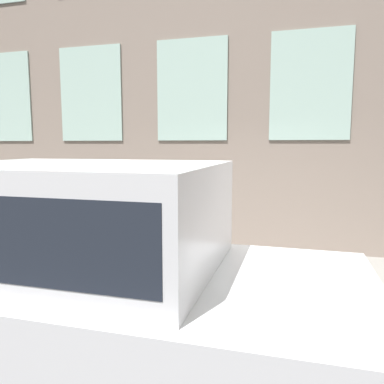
# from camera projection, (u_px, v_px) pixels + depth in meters

# --- Properties ---
(ground_plane) EXTENTS (80.00, 80.00, 0.00)m
(ground_plane) POSITION_uv_depth(u_px,v_px,m) (215.00, 319.00, 4.36)
(ground_plane) COLOR #2D2D30
(sidewalk) EXTENTS (2.72, 60.00, 0.12)m
(sidewalk) POSITION_uv_depth(u_px,v_px,m) (234.00, 275.00, 5.66)
(sidewalk) COLOR gray
(sidewalk) RESTS_ON ground_plane
(fire_hydrant) EXTENTS (0.34, 0.45, 0.83)m
(fire_hydrant) POSITION_uv_depth(u_px,v_px,m) (215.00, 257.00, 4.95)
(fire_hydrant) COLOR gray
(fire_hydrant) RESTS_ON sidewalk
(person) EXTENTS (0.39, 0.25, 1.59)m
(person) POSITION_uv_depth(u_px,v_px,m) (170.00, 212.00, 5.29)
(person) COLOR #998466
(person) RESTS_ON sidewalk
(parked_car_silver_near) EXTENTS (1.90, 4.54, 1.87)m
(parked_car_silver_near) POSITION_uv_depth(u_px,v_px,m) (82.00, 268.00, 3.05)
(parked_car_silver_near) COLOR black
(parked_car_silver_near) RESTS_ON ground_plane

